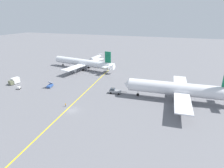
{
  "coord_description": "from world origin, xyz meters",
  "views": [
    {
      "loc": [
        38.69,
        -59.52,
        36.62
      ],
      "look_at": [
        8.2,
        24.92,
        4.0
      ],
      "focal_mm": 30.21,
      "sensor_mm": 36.0,
      "label": 1
    }
  ],
  "objects_px": {
    "gse_gpu_cart_small": "(19,88)",
    "pushback_tug": "(115,91)",
    "jet_bridge": "(97,57)",
    "airliner_at_gate_left": "(83,63)",
    "airliner_being_pushed": "(177,89)",
    "gse_stair_truck_yellow": "(50,85)",
    "ground_crew_wing_walker_right": "(66,105)",
    "gse_catering_truck_tall": "(14,81)"
  },
  "relations": [
    {
      "from": "gse_gpu_cart_small",
      "to": "pushback_tug",
      "type": "bearing_deg",
      "value": 13.42
    },
    {
      "from": "jet_bridge",
      "to": "airliner_at_gate_left",
      "type": "bearing_deg",
      "value": -92.46
    },
    {
      "from": "airliner_at_gate_left",
      "to": "airliner_being_pushed",
      "type": "bearing_deg",
      "value": -27.03
    },
    {
      "from": "jet_bridge",
      "to": "gse_stair_truck_yellow",
      "type": "bearing_deg",
      "value": -90.13
    },
    {
      "from": "gse_stair_truck_yellow",
      "to": "ground_crew_wing_walker_right",
      "type": "height_order",
      "value": "gse_stair_truck_yellow"
    },
    {
      "from": "ground_crew_wing_walker_right",
      "to": "jet_bridge",
      "type": "bearing_deg",
      "value": 104.67
    },
    {
      "from": "pushback_tug",
      "to": "gse_gpu_cart_small",
      "type": "xyz_separation_m",
      "value": [
        -49.71,
        -11.86,
        -0.44
      ]
    },
    {
      "from": "airliner_at_gate_left",
      "to": "airliner_being_pushed",
      "type": "relative_size",
      "value": 1.07
    },
    {
      "from": "gse_stair_truck_yellow",
      "to": "airliner_at_gate_left",
      "type": "bearing_deg",
      "value": 91.24
    },
    {
      "from": "gse_catering_truck_tall",
      "to": "ground_crew_wing_walker_right",
      "type": "xyz_separation_m",
      "value": [
        43.23,
        -14.73,
        -0.91
      ]
    },
    {
      "from": "jet_bridge",
      "to": "gse_catering_truck_tall",
      "type": "bearing_deg",
      "value": -109.08
    },
    {
      "from": "gse_gpu_cart_small",
      "to": "gse_catering_truck_tall",
      "type": "xyz_separation_m",
      "value": [
        -8.59,
        5.63,
        0.96
      ]
    },
    {
      "from": "airliner_at_gate_left",
      "to": "pushback_tug",
      "type": "height_order",
      "value": "airliner_at_gate_left"
    },
    {
      "from": "pushback_tug",
      "to": "gse_gpu_cart_small",
      "type": "height_order",
      "value": "pushback_tug"
    },
    {
      "from": "airliner_being_pushed",
      "to": "gse_catering_truck_tall",
      "type": "distance_m",
      "value": 87.92
    },
    {
      "from": "gse_gpu_cart_small",
      "to": "ground_crew_wing_walker_right",
      "type": "distance_m",
      "value": 35.82
    },
    {
      "from": "pushback_tug",
      "to": "gse_catering_truck_tall",
      "type": "relative_size",
      "value": 1.45
    },
    {
      "from": "gse_catering_truck_tall",
      "to": "gse_stair_truck_yellow",
      "type": "xyz_separation_m",
      "value": [
        22.27,
        2.44,
        -0.73
      ]
    },
    {
      "from": "pushback_tug",
      "to": "ground_crew_wing_walker_right",
      "type": "xyz_separation_m",
      "value": [
        -15.06,
        -20.96,
        -0.38
      ]
    },
    {
      "from": "gse_catering_truck_tall",
      "to": "gse_stair_truck_yellow",
      "type": "distance_m",
      "value": 22.42
    },
    {
      "from": "gse_gpu_cart_small",
      "to": "jet_bridge",
      "type": "xyz_separation_m",
      "value": [
        13.82,
        70.44,
        3.31
      ]
    },
    {
      "from": "gse_catering_truck_tall",
      "to": "jet_bridge",
      "type": "bearing_deg",
      "value": 70.92
    },
    {
      "from": "airliner_being_pushed",
      "to": "gse_stair_truck_yellow",
      "type": "relative_size",
      "value": 9.98
    },
    {
      "from": "gse_gpu_cart_small",
      "to": "ground_crew_wing_walker_right",
      "type": "bearing_deg",
      "value": -14.72
    },
    {
      "from": "airliner_at_gate_left",
      "to": "gse_gpu_cart_small",
      "type": "height_order",
      "value": "airliner_at_gate_left"
    },
    {
      "from": "airliner_being_pushed",
      "to": "gse_stair_truck_yellow",
      "type": "bearing_deg",
      "value": -175.1
    },
    {
      "from": "airliner_being_pushed",
      "to": "jet_bridge",
      "type": "xyz_separation_m",
      "value": [
        -65.06,
        56.79,
        -1.4
      ]
    },
    {
      "from": "airliner_being_pushed",
      "to": "pushback_tug",
      "type": "xyz_separation_m",
      "value": [
        -29.18,
        -1.8,
        -4.28
      ]
    },
    {
      "from": "gse_stair_truck_yellow",
      "to": "jet_bridge",
      "type": "height_order",
      "value": "jet_bridge"
    },
    {
      "from": "pushback_tug",
      "to": "gse_stair_truck_yellow",
      "type": "bearing_deg",
      "value": -174.0
    },
    {
      "from": "gse_catering_truck_tall",
      "to": "airliner_at_gate_left",
      "type": "bearing_deg",
      "value": 62.82
    },
    {
      "from": "airliner_being_pushed",
      "to": "ground_crew_wing_walker_right",
      "type": "distance_m",
      "value": 49.97
    },
    {
      "from": "gse_catering_truck_tall",
      "to": "gse_stair_truck_yellow",
      "type": "relative_size",
      "value": 1.27
    },
    {
      "from": "ground_crew_wing_walker_right",
      "to": "gse_gpu_cart_small",
      "type": "bearing_deg",
      "value": 165.28
    },
    {
      "from": "pushback_tug",
      "to": "jet_bridge",
      "type": "relative_size",
      "value": 0.48
    },
    {
      "from": "airliner_being_pushed",
      "to": "gse_gpu_cart_small",
      "type": "xyz_separation_m",
      "value": [
        -78.88,
        -13.66,
        -4.72
      ]
    },
    {
      "from": "gse_catering_truck_tall",
      "to": "jet_bridge",
      "type": "height_order",
      "value": "jet_bridge"
    },
    {
      "from": "ground_crew_wing_walker_right",
      "to": "jet_bridge",
      "type": "xyz_separation_m",
      "value": [
        -20.82,
        79.54,
        3.25
      ]
    },
    {
      "from": "airliner_at_gate_left",
      "to": "airliner_being_pushed",
      "type": "distance_m",
      "value": 74.16
    },
    {
      "from": "airliner_being_pushed",
      "to": "gse_stair_truck_yellow",
      "type": "xyz_separation_m",
      "value": [
        -65.2,
        -5.58,
        -4.48
      ]
    },
    {
      "from": "gse_catering_truck_tall",
      "to": "gse_gpu_cart_small",
      "type": "bearing_deg",
      "value": -33.26
    },
    {
      "from": "gse_gpu_cart_small",
      "to": "jet_bridge",
      "type": "distance_m",
      "value": 71.86
    }
  ]
}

